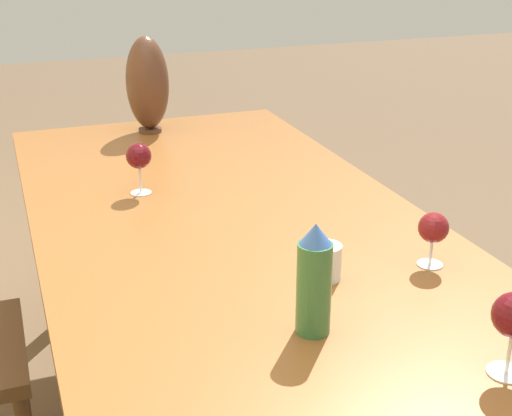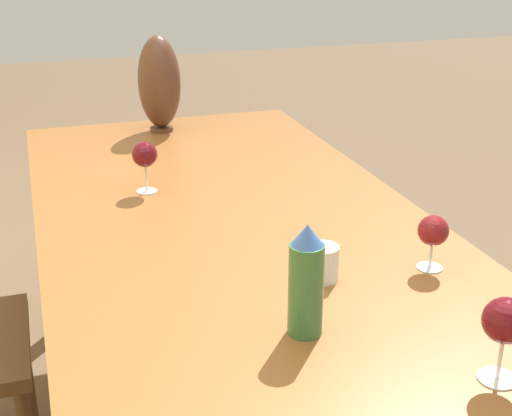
% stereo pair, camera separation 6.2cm
% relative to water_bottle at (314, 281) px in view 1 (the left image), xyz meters
% --- Properties ---
extents(dining_table, '(2.69, 0.99, 0.76)m').
position_rel_water_bottle_xyz_m(dining_table, '(0.26, -0.03, -0.17)').
color(dining_table, brown).
rests_on(dining_table, ground_plane).
extents(water_bottle, '(0.07, 0.07, 0.22)m').
position_rel_water_bottle_xyz_m(water_bottle, '(0.00, 0.00, 0.00)').
color(water_bottle, '#336638').
rests_on(water_bottle, dining_table).
extents(water_tumbler, '(0.07, 0.07, 0.08)m').
position_rel_water_bottle_xyz_m(water_tumbler, '(0.19, -0.11, -0.07)').
color(water_tumbler, silver).
rests_on(water_tumbler, dining_table).
extents(vase, '(0.15, 0.15, 0.34)m').
position_rel_water_bottle_xyz_m(vase, '(1.44, -0.01, 0.07)').
color(vase, '#4C2D1E').
rests_on(vase, dining_table).
extents(wine_glass_0, '(0.07, 0.07, 0.15)m').
position_rel_water_bottle_xyz_m(wine_glass_0, '(0.83, 0.15, 0.00)').
color(wine_glass_0, silver).
rests_on(wine_glass_0, dining_table).
extents(wine_glass_1, '(0.07, 0.07, 0.13)m').
position_rel_water_bottle_xyz_m(wine_glass_1, '(0.16, -0.36, -0.02)').
color(wine_glass_1, silver).
rests_on(wine_glass_1, dining_table).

